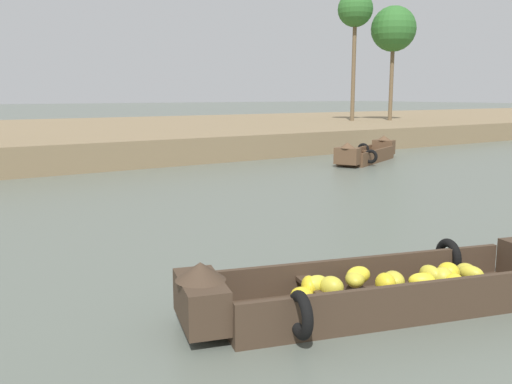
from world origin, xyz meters
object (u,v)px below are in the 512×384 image
object	(u,v)px
banana_boat	(386,287)
fishing_skiff_distant	(367,154)
palm_tree_far	(355,11)
palm_tree_near	(394,30)

from	to	relation	value
banana_boat	fishing_skiff_distant	distance (m)	15.39
palm_tree_far	fishing_skiff_distant	bearing A→B (deg)	-130.71
palm_tree_far	banana_boat	bearing A→B (deg)	-132.45
banana_boat	fishing_skiff_distant	xyz separation A→B (m)	(10.68, 11.09, 0.03)
fishing_skiff_distant	banana_boat	bearing A→B (deg)	-133.91
fishing_skiff_distant	palm_tree_far	bearing A→B (deg)	49.29
banana_boat	palm_tree_near	bearing A→B (deg)	42.95
fishing_skiff_distant	palm_tree_far	world-z (taller)	palm_tree_far
fishing_skiff_distant	palm_tree_near	size ratio (longest dim) A/B	0.64
fishing_skiff_distant	palm_tree_far	xyz separation A→B (m)	(8.37, 9.73, 7.16)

